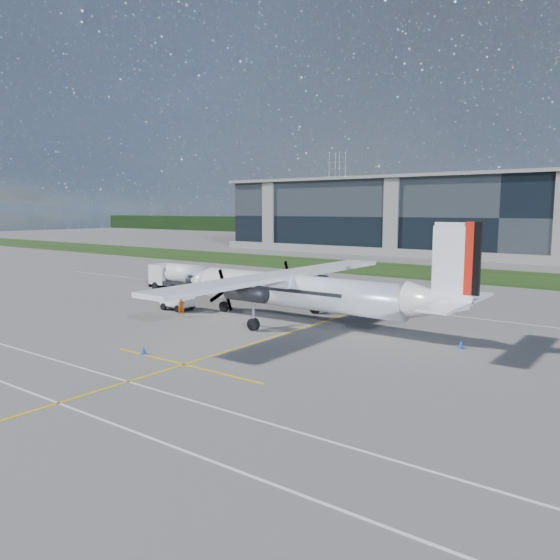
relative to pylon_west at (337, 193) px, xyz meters
The scene contains 15 objects.
ground 136.84m from the pylon_west, 53.97° to the right, with size 400.00×400.00×0.00m, color #5D5B58.
grass_strip 130.49m from the pylon_west, 51.89° to the right, with size 400.00×18.00×0.04m, color black.
terminal_building 106.57m from the pylon_west, 41.19° to the right, with size 120.00×20.00×15.00m, color black.
pylon_west is the anchor object (origin of this frame).
yellow_taxiway_centerline 163.44m from the pylon_west, 59.34° to the right, with size 0.20×70.00×0.01m, color yellow.
white_lane_line 183.09m from the pylon_west, 64.00° to the right, with size 90.00×0.15×0.01m, color white.
turboprop_aircraft 164.89m from the pylon_west, 59.92° to the right, with size 26.50×27.48×8.24m, color white, non-canonical shape.
fuel_tanker_truck 149.69m from the pylon_west, 65.96° to the right, with size 8.12×2.64×3.04m, color silver, non-canonical shape.
baggage_tug 160.61m from the pylon_west, 64.24° to the right, with size 3.08×1.85×1.85m, color white, non-canonical shape.
ground_crew_person 163.49m from the pylon_west, 63.72° to the right, with size 0.76×0.54×1.86m, color #F25907.
safety_cone_stbdwing 151.74m from the pylon_west, 58.01° to the right, with size 0.36×0.36×0.50m, color #0A3CB9.
safety_cone_tail 171.76m from the pylon_west, 56.39° to the right, with size 0.36×0.36×0.50m, color #0A3CB9.
safety_cone_fwd 158.85m from the pylon_west, 64.56° to the right, with size 0.36×0.36×0.50m, color #0A3CB9.
safety_cone_portwing 175.52m from the pylon_west, 63.05° to the right, with size 0.36×0.36×0.50m, color #0A3CB9.
safety_cone_nose_port 160.62m from the pylon_west, 64.00° to the right, with size 0.36×0.36×0.50m, color #0A3CB9.
Camera 1 is at (26.06, -27.48, 9.04)m, focal length 35.00 mm.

